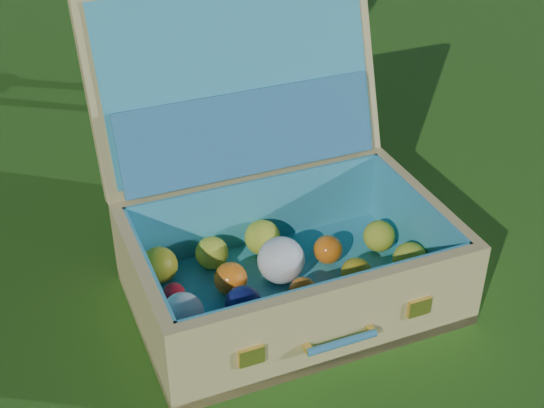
# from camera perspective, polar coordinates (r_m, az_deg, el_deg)

# --- Properties ---
(ground) EXTENTS (60.00, 60.00, 0.00)m
(ground) POSITION_cam_1_polar(r_m,az_deg,el_deg) (1.71, -2.15, -6.83)
(ground) COLOR #215114
(ground) RESTS_ON ground
(suitcase) EXTENTS (0.72, 0.69, 0.62)m
(suitcase) POSITION_cam_1_polar(r_m,az_deg,el_deg) (1.66, -0.09, -0.36)
(suitcase) COLOR tan
(suitcase) RESTS_ON ground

